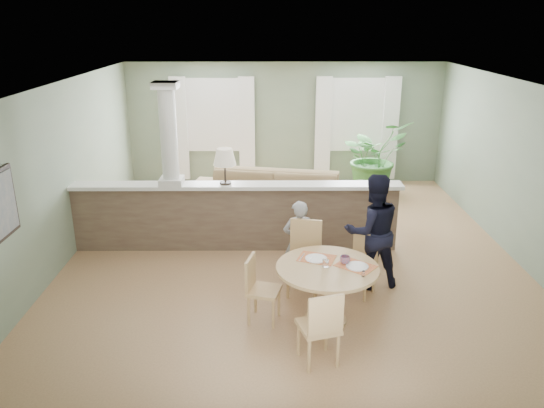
{
  "coord_description": "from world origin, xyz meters",
  "views": [
    {
      "loc": [
        -0.36,
        -7.83,
        3.59
      ],
      "look_at": [
        -0.32,
        -1.0,
        1.19
      ],
      "focal_mm": 35.0,
      "sensor_mm": 36.0,
      "label": 1
    }
  ],
  "objects_px": {
    "dining_table": "(328,278)",
    "chair_far_man": "(362,261)",
    "houseplant": "(374,157)",
    "chair_near": "(321,325)",
    "man_person": "(372,231)",
    "chair_side": "(259,286)",
    "sofa": "(271,199)",
    "chair_far_boy": "(304,254)",
    "child_person": "(298,241)"
  },
  "relations": [
    {
      "from": "chair_side",
      "to": "chair_near",
      "type": "bearing_deg",
      "value": -129.59
    },
    {
      "from": "dining_table",
      "to": "man_person",
      "type": "relative_size",
      "value": 0.76
    },
    {
      "from": "houseplant",
      "to": "man_person",
      "type": "relative_size",
      "value": 0.96
    },
    {
      "from": "man_person",
      "to": "dining_table",
      "type": "bearing_deg",
      "value": 43.07
    },
    {
      "from": "chair_far_boy",
      "to": "chair_side",
      "type": "relative_size",
      "value": 1.19
    },
    {
      "from": "sofa",
      "to": "chair_side",
      "type": "bearing_deg",
      "value": -81.89
    },
    {
      "from": "chair_far_boy",
      "to": "chair_side",
      "type": "height_order",
      "value": "chair_far_boy"
    },
    {
      "from": "houseplant",
      "to": "chair_near",
      "type": "height_order",
      "value": "houseplant"
    },
    {
      "from": "chair_near",
      "to": "child_person",
      "type": "relative_size",
      "value": 0.75
    },
    {
      "from": "dining_table",
      "to": "chair_far_man",
      "type": "bearing_deg",
      "value": 53.57
    },
    {
      "from": "houseplant",
      "to": "chair_side",
      "type": "height_order",
      "value": "houseplant"
    },
    {
      "from": "chair_near",
      "to": "chair_side",
      "type": "xyz_separation_m",
      "value": [
        -0.68,
        0.94,
        -0.03
      ]
    },
    {
      "from": "houseplant",
      "to": "chair_far_man",
      "type": "xyz_separation_m",
      "value": [
        -0.98,
        -4.49,
        -0.32
      ]
    },
    {
      "from": "houseplant",
      "to": "chair_far_boy",
      "type": "height_order",
      "value": "houseplant"
    },
    {
      "from": "sofa",
      "to": "chair_near",
      "type": "distance_m",
      "value": 4.33
    },
    {
      "from": "chair_side",
      "to": "sofa",
      "type": "bearing_deg",
      "value": 11.43
    },
    {
      "from": "chair_far_man",
      "to": "chair_near",
      "type": "xyz_separation_m",
      "value": [
        -0.71,
        -1.64,
        0.03
      ]
    },
    {
      "from": "child_person",
      "to": "chair_far_man",
      "type": "bearing_deg",
      "value": 147.41
    },
    {
      "from": "chair_near",
      "to": "sofa",
      "type": "bearing_deg",
      "value": -99.79
    },
    {
      "from": "sofa",
      "to": "houseplant",
      "type": "relative_size",
      "value": 1.97
    },
    {
      "from": "chair_side",
      "to": "man_person",
      "type": "height_order",
      "value": "man_person"
    },
    {
      "from": "dining_table",
      "to": "man_person",
      "type": "distance_m",
      "value": 1.21
    },
    {
      "from": "man_person",
      "to": "chair_side",
      "type": "bearing_deg",
      "value": 20.13
    },
    {
      "from": "chair_far_man",
      "to": "chair_near",
      "type": "distance_m",
      "value": 1.79
    },
    {
      "from": "chair_far_boy",
      "to": "chair_far_man",
      "type": "relative_size",
      "value": 1.19
    },
    {
      "from": "child_person",
      "to": "man_person",
      "type": "height_order",
      "value": "man_person"
    },
    {
      "from": "chair_far_man",
      "to": "man_person",
      "type": "height_order",
      "value": "man_person"
    },
    {
      "from": "chair_far_man",
      "to": "man_person",
      "type": "xyz_separation_m",
      "value": [
        0.16,
        0.21,
        0.35
      ]
    },
    {
      "from": "chair_far_boy",
      "to": "man_person",
      "type": "relative_size",
      "value": 0.61
    },
    {
      "from": "dining_table",
      "to": "child_person",
      "type": "distance_m",
      "value": 1.15
    },
    {
      "from": "chair_near",
      "to": "chair_far_boy",
      "type": "bearing_deg",
      "value": -104.27
    },
    {
      "from": "houseplant",
      "to": "chair_side",
      "type": "distance_m",
      "value": 5.72
    },
    {
      "from": "houseplant",
      "to": "sofa",
      "type": "bearing_deg",
      "value": -140.3
    },
    {
      "from": "child_person",
      "to": "man_person",
      "type": "xyz_separation_m",
      "value": [
        1.01,
        -0.15,
        0.21
      ]
    },
    {
      "from": "chair_far_boy",
      "to": "child_person",
      "type": "height_order",
      "value": "child_person"
    },
    {
      "from": "man_person",
      "to": "chair_far_man",
      "type": "bearing_deg",
      "value": 42.85
    },
    {
      "from": "dining_table",
      "to": "chair_near",
      "type": "distance_m",
      "value": 0.91
    },
    {
      "from": "sofa",
      "to": "man_person",
      "type": "distance_m",
      "value": 2.83
    },
    {
      "from": "houseplant",
      "to": "child_person",
      "type": "xyz_separation_m",
      "value": [
        -1.83,
        -4.13,
        -0.18
      ]
    },
    {
      "from": "sofa",
      "to": "chair_side",
      "type": "relative_size",
      "value": 3.67
    },
    {
      "from": "houseplant",
      "to": "chair_near",
      "type": "distance_m",
      "value": 6.37
    },
    {
      "from": "chair_far_boy",
      "to": "houseplant",
      "type": "bearing_deg",
      "value": 79.23
    },
    {
      "from": "chair_side",
      "to": "child_person",
      "type": "xyz_separation_m",
      "value": [
        0.54,
        1.07,
        0.14
      ]
    },
    {
      "from": "chair_near",
      "to": "child_person",
      "type": "height_order",
      "value": "child_person"
    },
    {
      "from": "dining_table",
      "to": "chair_side",
      "type": "relative_size",
      "value": 1.48
    },
    {
      "from": "houseplant",
      "to": "chair_near",
      "type": "bearing_deg",
      "value": -105.45
    },
    {
      "from": "sofa",
      "to": "chair_far_man",
      "type": "height_order",
      "value": "sofa"
    },
    {
      "from": "houseplant",
      "to": "chair_far_man",
      "type": "bearing_deg",
      "value": -102.34
    },
    {
      "from": "houseplant",
      "to": "man_person",
      "type": "distance_m",
      "value": 4.36
    },
    {
      "from": "sofa",
      "to": "chair_far_boy",
      "type": "height_order",
      "value": "chair_far_boy"
    }
  ]
}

